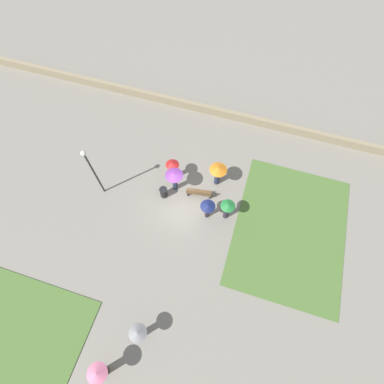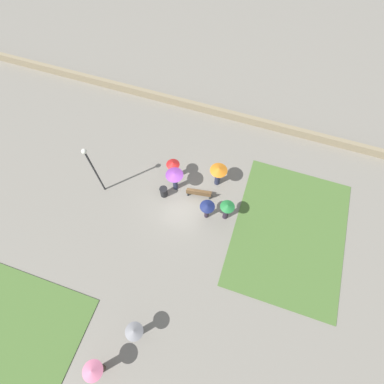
% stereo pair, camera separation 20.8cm
% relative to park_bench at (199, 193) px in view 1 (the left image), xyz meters
% --- Properties ---
extents(ground_plane, '(90.00, 90.00, 0.00)m').
position_rel_park_bench_xyz_m(ground_plane, '(1.06, 0.59, -0.47)').
color(ground_plane, gray).
extents(lawn_patch_near, '(7.01, 9.46, 0.06)m').
position_rel_park_bench_xyz_m(lawn_patch_near, '(-6.44, 0.64, -0.44)').
color(lawn_patch_near, '#4C7033').
rests_on(lawn_patch_near, ground_plane).
extents(lawn_patch_far, '(7.66, 8.18, 0.06)m').
position_rel_park_bench_xyz_m(lawn_patch_far, '(7.25, 12.49, -0.44)').
color(lawn_patch_far, '#4C7033').
rests_on(lawn_patch_far, ground_plane).
extents(parapet_wall, '(45.00, 0.35, 0.70)m').
position_rel_park_bench_xyz_m(parapet_wall, '(1.06, -7.46, -0.12)').
color(parapet_wall, gray).
rests_on(parapet_wall, ground_plane).
extents(park_bench, '(1.76, 0.68, 0.90)m').
position_rel_park_bench_xyz_m(park_bench, '(0.00, 0.00, 0.00)').
color(park_bench, brown).
rests_on(park_bench, ground_plane).
extents(lamp_post, '(0.32, 0.32, 4.75)m').
position_rel_park_bench_xyz_m(lamp_post, '(6.41, 1.58, 2.55)').
color(lamp_post, '#2D2D30').
rests_on(lamp_post, ground_plane).
extents(trash_bin, '(0.54, 0.54, 0.87)m').
position_rel_park_bench_xyz_m(trash_bin, '(2.30, 0.66, -0.03)').
color(trash_bin, '#232326').
rests_on(trash_bin, ground_plane).
extents(crowd_person_orange, '(1.17, 1.17, 1.95)m').
position_rel_park_bench_xyz_m(crowd_person_orange, '(-0.90, -1.42, 0.95)').
color(crowd_person_orange, '#282D47').
rests_on(crowd_person_orange, ground_plane).
extents(crowd_person_purple, '(1.17, 1.17, 1.96)m').
position_rel_park_bench_xyz_m(crowd_person_purple, '(1.74, -0.13, 0.99)').
color(crowd_person_purple, '#282D47').
rests_on(crowd_person_purple, ground_plane).
extents(crowd_person_navy, '(0.96, 0.96, 1.70)m').
position_rel_park_bench_xyz_m(crowd_person_navy, '(-0.95, 1.24, 0.77)').
color(crowd_person_navy, '#2D2333').
rests_on(crowd_person_navy, ground_plane).
extents(crowd_person_red, '(0.90, 0.90, 1.88)m').
position_rel_park_bench_xyz_m(crowd_person_red, '(2.14, -0.92, 0.79)').
color(crowd_person_red, '#282D47').
rests_on(crowd_person_red, ground_plane).
extents(crowd_person_green, '(0.93, 0.93, 1.86)m').
position_rel_park_bench_xyz_m(crowd_person_green, '(-2.15, 0.90, 0.79)').
color(crowd_person_green, '#2D2333').
rests_on(crowd_person_green, ground_plane).
extents(lone_walker_far_path, '(0.96, 0.96, 1.82)m').
position_rel_park_bench_xyz_m(lone_walker_far_path, '(0.52, 9.24, 0.81)').
color(lone_walker_far_path, '#282D47').
rests_on(lone_walker_far_path, ground_plane).
extents(lone_walker_mid_plaza, '(1.03, 1.03, 1.95)m').
position_rel_park_bench_xyz_m(lone_walker_mid_plaza, '(1.70, 11.48, 0.84)').
color(lone_walker_mid_plaza, '#47382D').
rests_on(lone_walker_mid_plaza, ground_plane).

